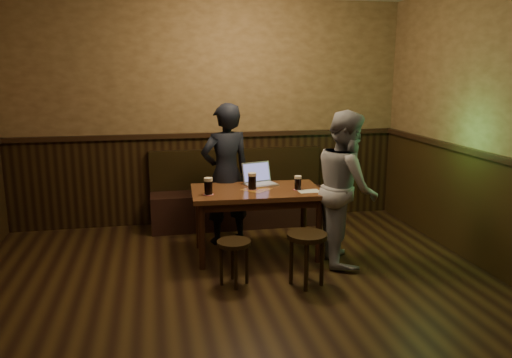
{
  "coord_description": "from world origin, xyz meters",
  "views": [
    {
      "loc": [
        -0.69,
        -3.3,
        1.94
      ],
      "look_at": [
        0.31,
        1.54,
        0.85
      ],
      "focal_mm": 35.0,
      "sensor_mm": 36.0,
      "label": 1
    }
  ],
  "objects": [
    {
      "name": "person_grey",
      "position": [
        1.19,
        1.29,
        0.78
      ],
      "size": [
        0.71,
        0.85,
        1.56
      ],
      "primitive_type": "imported",
      "rotation": [
        0.0,
        0.0,
        1.4
      ],
      "color": "#99989E",
      "rests_on": "ground"
    },
    {
      "name": "pint_right",
      "position": [
        0.76,
        1.54,
        0.79
      ],
      "size": [
        0.1,
        0.1,
        0.15
      ],
      "color": "maroon",
      "rests_on": "pub_table"
    },
    {
      "name": "stool_right",
      "position": [
        0.63,
        0.8,
        0.39
      ],
      "size": [
        0.46,
        0.46,
        0.49
      ],
      "rotation": [
        0.0,
        0.0,
        -0.33
      ],
      "color": "black",
      "rests_on": "ground"
    },
    {
      "name": "pub_table",
      "position": [
        0.34,
        1.64,
        0.62
      ],
      "size": [
        1.37,
        0.83,
        0.72
      ],
      "rotation": [
        0.0,
        0.0,
        -0.04
      ],
      "color": "#4F2B16",
      "rests_on": "ground"
    },
    {
      "name": "stool_left",
      "position": [
        -0.02,
        0.94,
        0.34
      ],
      "size": [
        0.32,
        0.32,
        0.42
      ],
      "rotation": [
        0.0,
        0.0,
        -0.02
      ],
      "color": "black",
      "rests_on": "ground"
    },
    {
      "name": "bench",
      "position": [
        0.34,
        2.75,
        0.31
      ],
      "size": [
        2.2,
        0.5,
        0.95
      ],
      "color": "black",
      "rests_on": "ground"
    },
    {
      "name": "person_suit",
      "position": [
        0.09,
        2.11,
        0.79
      ],
      "size": [
        0.66,
        0.51,
        1.59
      ],
      "primitive_type": "imported",
      "rotation": [
        0.0,
        0.0,
        3.39
      ],
      "color": "black",
      "rests_on": "ground"
    },
    {
      "name": "pint_mid",
      "position": [
        0.3,
        1.65,
        0.81
      ],
      "size": [
        0.12,
        0.12,
        0.18
      ],
      "color": "maroon",
      "rests_on": "pub_table"
    },
    {
      "name": "room",
      "position": [
        0.0,
        0.22,
        1.2
      ],
      "size": [
        5.04,
        6.04,
        2.84
      ],
      "color": "black",
      "rests_on": "ground"
    },
    {
      "name": "laptop",
      "position": [
        0.41,
        1.87,
        0.78
      ],
      "size": [
        0.39,
        0.34,
        0.23
      ],
      "rotation": [
        0.0,
        0.0,
        0.27
      ],
      "color": "silver",
      "rests_on": "pub_table"
    },
    {
      "name": "menu",
      "position": [
        0.85,
        1.45,
        0.72
      ],
      "size": [
        0.22,
        0.15,
        0.0
      ],
      "primitive_type": "cube",
      "rotation": [
        0.0,
        0.0,
        0.02
      ],
      "color": "silver",
      "rests_on": "pub_table"
    },
    {
      "name": "pint_left",
      "position": [
        -0.18,
        1.52,
        0.8
      ],
      "size": [
        0.11,
        0.11,
        0.17
      ],
      "color": "maroon",
      "rests_on": "pub_table"
    }
  ]
}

